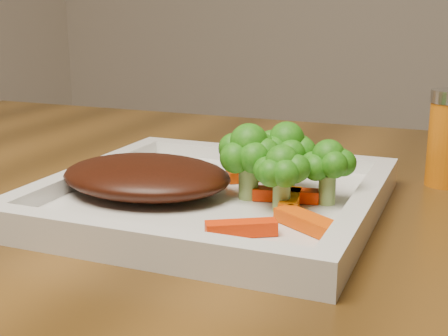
% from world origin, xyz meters
% --- Properties ---
extents(plate, '(0.27, 0.27, 0.01)m').
position_xyz_m(plate, '(-0.29, -0.16, 0.76)').
color(plate, silver).
rests_on(plate, dining_table).
extents(steak, '(0.15, 0.12, 0.03)m').
position_xyz_m(steak, '(-0.35, -0.18, 0.78)').
color(steak, '#351108').
rests_on(steak, plate).
extents(broccoli_0, '(0.06, 0.06, 0.07)m').
position_xyz_m(broccoli_0, '(-0.24, -0.13, 0.80)').
color(broccoli_0, '#287513').
rests_on(broccoli_0, plate).
extents(broccoli_1, '(0.06, 0.06, 0.06)m').
position_xyz_m(broccoli_1, '(-0.20, -0.15, 0.79)').
color(broccoli_1, '#196B11').
rests_on(broccoli_1, plate).
extents(broccoli_2, '(0.06, 0.06, 0.06)m').
position_xyz_m(broccoli_2, '(-0.22, -0.18, 0.79)').
color(broccoli_2, '#187213').
rests_on(broccoli_2, plate).
extents(broccoli_3, '(0.08, 0.08, 0.06)m').
position_xyz_m(broccoli_3, '(-0.26, -0.16, 0.79)').
color(broccoli_3, '#207713').
rests_on(broccoli_3, plate).
extents(carrot_0, '(0.05, 0.04, 0.01)m').
position_xyz_m(carrot_0, '(-0.23, -0.24, 0.77)').
color(carrot_0, red).
rests_on(carrot_0, plate).
extents(carrot_1, '(0.06, 0.05, 0.01)m').
position_xyz_m(carrot_1, '(-0.19, -0.22, 0.77)').
color(carrot_1, '#D74503').
rests_on(carrot_1, plate).
extents(carrot_4, '(0.05, 0.04, 0.01)m').
position_xyz_m(carrot_4, '(-0.27, -0.11, 0.77)').
color(carrot_4, '#CA3703').
rests_on(carrot_4, plate).
extents(carrot_5, '(0.02, 0.05, 0.01)m').
position_xyz_m(carrot_5, '(-0.22, -0.17, 0.77)').
color(carrot_5, '#FC6204').
rests_on(carrot_5, plate).
extents(carrot_6, '(0.06, 0.02, 0.01)m').
position_xyz_m(carrot_6, '(-0.23, -0.16, 0.77)').
color(carrot_6, red).
rests_on(carrot_6, plate).
extents(spice_shaker, '(0.04, 0.04, 0.09)m').
position_xyz_m(spice_shaker, '(-0.11, -0.01, 0.80)').
color(spice_shaker, '#BD5D0A').
rests_on(spice_shaker, dining_table).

